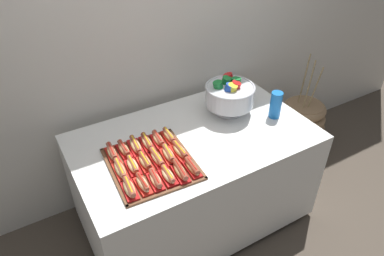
# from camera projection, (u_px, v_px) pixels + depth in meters

# --- Properties ---
(ground_plane) EXTENTS (10.00, 10.00, 0.00)m
(ground_plane) POSITION_uv_depth(u_px,v_px,m) (194.00, 215.00, 2.78)
(ground_plane) COLOR #4C4238
(back_wall) EXTENTS (6.00, 0.10, 2.60)m
(back_wall) POSITION_uv_depth(u_px,v_px,m) (151.00, 30.00, 2.44)
(back_wall) COLOR silver
(back_wall) RESTS_ON ground_plane
(buffet_table) EXTENTS (1.58, 0.93, 0.78)m
(buffet_table) POSITION_uv_depth(u_px,v_px,m) (194.00, 177.00, 2.54)
(buffet_table) COLOR white
(buffet_table) RESTS_ON ground_plane
(floor_vase) EXTENTS (0.45, 0.45, 1.01)m
(floor_vase) POSITION_uv_depth(u_px,v_px,m) (300.00, 129.00, 3.27)
(floor_vase) COLOR #896B4C
(floor_vase) RESTS_ON ground_plane
(serving_tray) EXTENTS (0.51, 0.55, 0.01)m
(serving_tray) POSITION_uv_depth(u_px,v_px,m) (151.00, 164.00, 2.10)
(serving_tray) COLOR brown
(serving_tray) RESTS_ON buffet_table
(hot_dog_0) EXTENTS (0.08, 0.17, 0.06)m
(hot_dog_0) POSITION_uv_depth(u_px,v_px,m) (129.00, 188.00, 1.90)
(hot_dog_0) COLOR #B21414
(hot_dog_0) RESTS_ON serving_tray
(hot_dog_1) EXTENTS (0.06, 0.16, 0.06)m
(hot_dog_1) POSITION_uv_depth(u_px,v_px,m) (143.00, 184.00, 1.92)
(hot_dog_1) COLOR red
(hot_dog_1) RESTS_ON serving_tray
(hot_dog_2) EXTENTS (0.08, 0.16, 0.06)m
(hot_dog_2) POSITION_uv_depth(u_px,v_px,m) (156.00, 180.00, 1.95)
(hot_dog_2) COLOR red
(hot_dog_2) RESTS_ON serving_tray
(hot_dog_3) EXTENTS (0.08, 0.16, 0.06)m
(hot_dog_3) POSITION_uv_depth(u_px,v_px,m) (168.00, 176.00, 1.98)
(hot_dog_3) COLOR #B21414
(hot_dog_3) RESTS_ON serving_tray
(hot_dog_4) EXTENTS (0.08, 0.18, 0.06)m
(hot_dog_4) POSITION_uv_depth(u_px,v_px,m) (180.00, 171.00, 2.00)
(hot_dog_4) COLOR #B21414
(hot_dog_4) RESTS_ON serving_tray
(hot_dog_5) EXTENTS (0.07, 0.16, 0.06)m
(hot_dog_5) POSITION_uv_depth(u_px,v_px,m) (192.00, 167.00, 2.03)
(hot_dog_5) COLOR #B21414
(hot_dog_5) RESTS_ON serving_tray
(hot_dog_6) EXTENTS (0.08, 0.18, 0.06)m
(hot_dog_6) POSITION_uv_depth(u_px,v_px,m) (120.00, 170.00, 2.02)
(hot_dog_6) COLOR red
(hot_dog_6) RESTS_ON serving_tray
(hot_dog_7) EXTENTS (0.08, 0.16, 0.06)m
(hot_dog_7) POSITION_uv_depth(u_px,v_px,m) (133.00, 166.00, 2.04)
(hot_dog_7) COLOR #B21414
(hot_dog_7) RESTS_ON serving_tray
(hot_dog_8) EXTENTS (0.07, 0.16, 0.06)m
(hot_dog_8) POSITION_uv_depth(u_px,v_px,m) (145.00, 162.00, 2.07)
(hot_dog_8) COLOR red
(hot_dog_8) RESTS_ON serving_tray
(hot_dog_9) EXTENTS (0.07, 0.18, 0.06)m
(hot_dog_9) POSITION_uv_depth(u_px,v_px,m) (157.00, 158.00, 2.10)
(hot_dog_9) COLOR #B21414
(hot_dog_9) RESTS_ON serving_tray
(hot_dog_10) EXTENTS (0.09, 0.18, 0.06)m
(hot_dog_10) POSITION_uv_depth(u_px,v_px,m) (169.00, 154.00, 2.12)
(hot_dog_10) COLOR red
(hot_dog_10) RESTS_ON serving_tray
(hot_dog_11) EXTENTS (0.07, 0.17, 0.06)m
(hot_dog_11) POSITION_uv_depth(u_px,v_px,m) (180.00, 151.00, 2.15)
(hot_dog_11) COLOR red
(hot_dog_11) RESTS_ON serving_tray
(hot_dog_12) EXTENTS (0.07, 0.17, 0.06)m
(hot_dog_12) POSITION_uv_depth(u_px,v_px,m) (112.00, 153.00, 2.13)
(hot_dog_12) COLOR red
(hot_dog_12) RESTS_ON serving_tray
(hot_dog_13) EXTENTS (0.06, 0.16, 0.06)m
(hot_dog_13) POSITION_uv_depth(u_px,v_px,m) (124.00, 149.00, 2.16)
(hot_dog_13) COLOR #B21414
(hot_dog_13) RESTS_ON serving_tray
(hot_dog_14) EXTENTS (0.09, 0.19, 0.06)m
(hot_dog_14) POSITION_uv_depth(u_px,v_px,m) (136.00, 146.00, 2.19)
(hot_dog_14) COLOR red
(hot_dog_14) RESTS_ON serving_tray
(hot_dog_15) EXTENTS (0.08, 0.18, 0.06)m
(hot_dog_15) POSITION_uv_depth(u_px,v_px,m) (147.00, 143.00, 2.22)
(hot_dog_15) COLOR red
(hot_dog_15) RESTS_ON serving_tray
(hot_dog_16) EXTENTS (0.08, 0.16, 0.06)m
(hot_dog_16) POSITION_uv_depth(u_px,v_px,m) (158.00, 139.00, 2.24)
(hot_dog_16) COLOR red
(hot_dog_16) RESTS_ON serving_tray
(hot_dog_17) EXTENTS (0.07, 0.17, 0.06)m
(hot_dog_17) POSITION_uv_depth(u_px,v_px,m) (169.00, 136.00, 2.27)
(hot_dog_17) COLOR red
(hot_dog_17) RESTS_ON serving_tray
(punch_bowl) EXTENTS (0.35, 0.35, 0.26)m
(punch_bowl) POSITION_uv_depth(u_px,v_px,m) (230.00, 94.00, 2.47)
(punch_bowl) COLOR silver
(punch_bowl) RESTS_ON buffet_table
(cup_stack) EXTENTS (0.08, 0.08, 0.19)m
(cup_stack) POSITION_uv_depth(u_px,v_px,m) (276.00, 105.00, 2.46)
(cup_stack) COLOR blue
(cup_stack) RESTS_ON buffet_table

